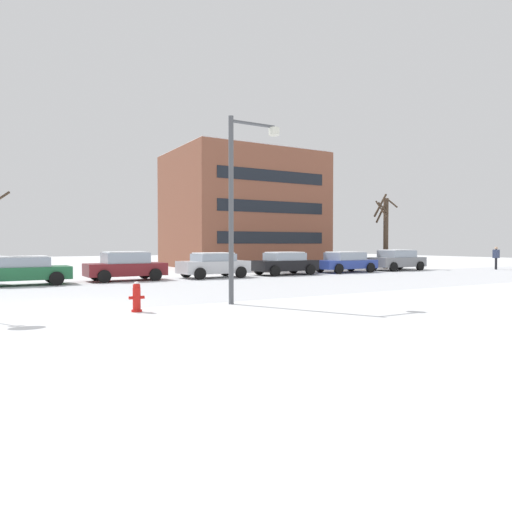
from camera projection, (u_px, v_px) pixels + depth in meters
The scene contains 13 objects.
ground_plane at pixel (52, 309), 13.99m from camera, with size 120.00×120.00×0.00m, color white.
road_surface at pixel (37, 297), 17.33m from camera, with size 80.00×9.72×0.00m.
fire_hydrant at pixel (137, 297), 13.48m from camera, with size 0.44×0.30×0.86m.
street_lamp at pixel (240, 190), 15.27m from camera, with size 1.87×0.36×5.95m.
parked_car_green at pixel (22, 270), 21.99m from camera, with size 4.13×2.09×1.36m.
parked_car_maroon at pixel (125, 266), 24.71m from camera, with size 4.00×2.06×1.51m.
parked_car_silver at pixel (213, 265), 26.83m from camera, with size 3.85×2.16×1.42m.
parked_car_black at pixel (285, 263), 29.29m from camera, with size 3.99×2.05×1.41m.
parked_car_blue at pixel (345, 262), 31.74m from camera, with size 4.21×2.15×1.39m.
parked_car_gray at pixel (397, 260), 34.20m from camera, with size 4.13×2.14×1.49m.
pedestrian_crossing at pixel (496, 256), 35.34m from camera, with size 0.38×0.41×1.69m.
tree_far_right at pixel (385, 229), 36.84m from camera, with size 1.35×1.36×5.83m.
building_far_right at pixel (243, 210), 40.87m from camera, with size 11.86×9.60×9.57m.
Camera 1 is at (-1.85, -15.06, 1.93)m, focal length 33.58 mm.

